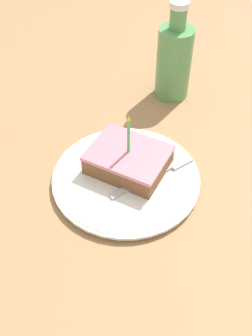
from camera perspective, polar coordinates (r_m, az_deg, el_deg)
ground_plane at (r=0.73m, az=2.51°, el=-2.58°), size 2.40×2.40×0.04m
plate at (r=0.71m, az=0.00°, el=-1.47°), size 0.27×0.27×0.01m
cake_slice at (r=0.70m, az=0.20°, el=1.04°), size 0.11×0.14×0.12m
fork at (r=0.71m, az=4.61°, el=-0.72°), size 0.16×0.10×0.00m
bottle at (r=0.88m, az=6.99°, el=15.27°), size 0.08×0.08×0.21m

